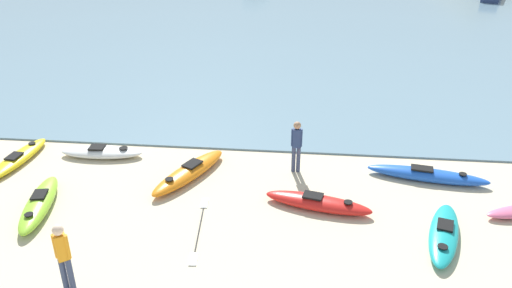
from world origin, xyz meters
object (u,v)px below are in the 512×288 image
at_px(kayak_on_sand_0, 102,152).
at_px(kayak_on_sand_3, 39,204).
at_px(kayak_on_sand_5, 427,175).
at_px(person_near_waterline, 297,144).
at_px(kayak_on_sand_4, 18,158).
at_px(kayak_on_sand_6, 444,234).
at_px(kayak_on_sand_2, 318,203).
at_px(person_near_foreground, 63,254).
at_px(loose_paddle, 199,229).
at_px(kayak_on_sand_7, 189,172).

xyz_separation_m(kayak_on_sand_0, kayak_on_sand_3, (-0.50, -3.11, 0.03)).
distance_m(kayak_on_sand_5, person_near_waterline, 3.94).
xyz_separation_m(kayak_on_sand_4, kayak_on_sand_6, (12.34, -2.69, 0.01)).
bearing_deg(kayak_on_sand_5, kayak_on_sand_2, -150.35).
distance_m(kayak_on_sand_4, person_near_foreground, 6.76).
xyz_separation_m(kayak_on_sand_3, kayak_on_sand_4, (-1.96, 2.45, -0.04)).
bearing_deg(person_near_foreground, kayak_on_sand_0, 105.26).
distance_m(kayak_on_sand_0, kayak_on_sand_6, 10.43).
relative_size(kayak_on_sand_5, person_near_waterline, 2.15).
bearing_deg(person_near_foreground, kayak_on_sand_6, 17.64).
relative_size(kayak_on_sand_3, kayak_on_sand_5, 0.82).
height_order(kayak_on_sand_0, person_near_foreground, person_near_foreground).
relative_size(kayak_on_sand_3, person_near_foreground, 1.73).
xyz_separation_m(kayak_on_sand_5, person_near_foreground, (-8.43, -5.50, 0.79)).
xyz_separation_m(person_near_waterline, loose_paddle, (-2.31, -3.22, -0.92)).
relative_size(kayak_on_sand_2, kayak_on_sand_4, 1.01).
xyz_separation_m(kayak_on_sand_2, kayak_on_sand_7, (-3.77, 1.27, 0.01)).
relative_size(kayak_on_sand_6, kayak_on_sand_7, 0.89).
height_order(kayak_on_sand_6, loose_paddle, kayak_on_sand_6).
height_order(kayak_on_sand_4, kayak_on_sand_7, kayak_on_sand_7).
bearing_deg(kayak_on_sand_2, kayak_on_sand_0, 161.42).
height_order(kayak_on_sand_0, person_near_waterline, person_near_waterline).
height_order(kayak_on_sand_5, kayak_on_sand_7, kayak_on_sand_7).
xyz_separation_m(kayak_on_sand_0, person_near_waterline, (6.21, -0.35, 0.78)).
xyz_separation_m(kayak_on_sand_4, person_near_foreground, (4.09, -5.32, 0.82)).
relative_size(kayak_on_sand_3, kayak_on_sand_6, 1.03).
height_order(kayak_on_sand_7, loose_paddle, kayak_on_sand_7).
bearing_deg(kayak_on_sand_6, loose_paddle, -177.96).
xyz_separation_m(kayak_on_sand_2, person_near_foreground, (-5.23, -3.67, 0.78)).
relative_size(kayak_on_sand_0, kayak_on_sand_5, 0.75).
distance_m(kayak_on_sand_2, kayak_on_sand_7, 3.98).
relative_size(kayak_on_sand_3, loose_paddle, 1.04).
bearing_deg(kayak_on_sand_4, kayak_on_sand_0, 15.05).
bearing_deg(loose_paddle, kayak_on_sand_3, 174.09).
xyz_separation_m(kayak_on_sand_0, kayak_on_sand_7, (3.09, -1.03, 0.03)).
relative_size(kayak_on_sand_3, person_near_waterline, 1.77).
relative_size(kayak_on_sand_2, kayak_on_sand_6, 1.05).
height_order(person_near_waterline, loose_paddle, person_near_waterline).
distance_m(kayak_on_sand_0, person_near_waterline, 6.27).
height_order(kayak_on_sand_4, loose_paddle, kayak_on_sand_4).
distance_m(kayak_on_sand_0, kayak_on_sand_2, 7.23).
bearing_deg(person_near_waterline, kayak_on_sand_5, -1.91).
distance_m(person_near_waterline, loose_paddle, 4.07).
bearing_deg(kayak_on_sand_2, kayak_on_sand_7, 161.33).
xyz_separation_m(kayak_on_sand_0, kayak_on_sand_6, (9.88, -3.36, -0.00)).
height_order(kayak_on_sand_0, kayak_on_sand_4, kayak_on_sand_0).
bearing_deg(kayak_on_sand_4, kayak_on_sand_6, -12.31).
bearing_deg(kayak_on_sand_5, kayak_on_sand_3, -166.00).
height_order(kayak_on_sand_4, kayak_on_sand_5, kayak_on_sand_5).
distance_m(kayak_on_sand_3, loose_paddle, 4.43).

